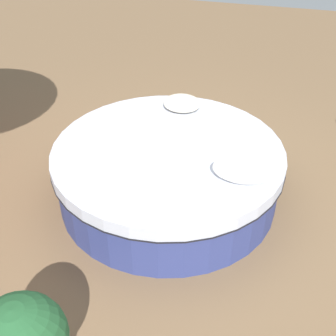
# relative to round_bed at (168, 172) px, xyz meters

# --- Properties ---
(ground_plane) EXTENTS (16.00, 16.00, 0.00)m
(ground_plane) POSITION_rel_round_bed_xyz_m (0.00, 0.00, -0.33)
(ground_plane) COLOR brown
(round_bed) EXTENTS (2.47, 2.47, 0.64)m
(round_bed) POSITION_rel_round_bed_xyz_m (0.00, 0.00, 0.00)
(round_bed) COLOR navy
(round_bed) RESTS_ON ground_plane
(throw_pillow_0) EXTENTS (0.55, 0.34, 0.21)m
(throw_pillow_0) POSITION_rel_round_bed_xyz_m (-0.81, 0.33, 0.42)
(throw_pillow_0) COLOR white
(throw_pillow_0) RESTS_ON round_bed
(throw_pillow_1) EXTENTS (0.45, 0.40, 0.16)m
(throw_pillow_1) POSITION_rel_round_bed_xyz_m (0.07, -0.87, 0.40)
(throw_pillow_1) COLOR beige
(throw_pillow_1) RESTS_ON round_bed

